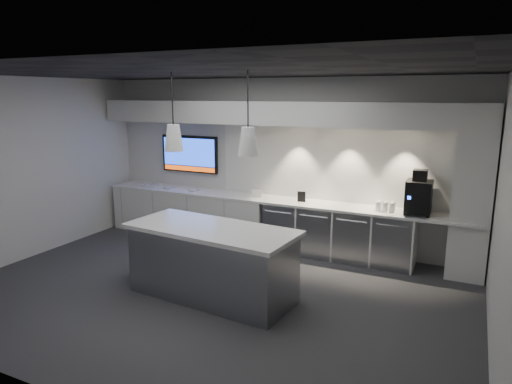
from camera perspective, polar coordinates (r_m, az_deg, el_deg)
The scene contains 28 objects.
floor at distance 6.56m, azimuth -5.91°, elevation -12.41°, with size 7.00×7.00×0.00m, color #333336.
ceiling at distance 5.98m, azimuth -6.56°, elevation 14.76°, with size 7.00×7.00×0.00m, color black.
wall_back at distance 8.29m, azimuth 2.93°, elevation 3.68°, with size 7.00×7.00×0.00m, color silver.
wall_front at distance 4.25m, azimuth -24.33°, elevation -5.66°, with size 7.00×7.00×0.00m, color silver.
wall_left at distance 8.46m, azimuth -26.83°, elevation 2.55°, with size 7.00×7.00×0.00m, color silver.
wall_right at distance 5.22m, azimuth 28.60°, elevation -2.90°, with size 7.00×7.00×0.00m, color silver.
back_counter at distance 8.11m, azimuth 2.00°, elevation -0.96°, with size 6.80×0.65×0.04m, color white.
left_base_cabinets at distance 9.04m, azimuth -8.24°, elevation -2.64°, with size 3.30×0.63×0.86m, color silver.
fridge_unit_a at distance 8.13m, azimuth 3.59°, elevation -4.26°, with size 0.60×0.61×0.85m, color gray.
fridge_unit_b at distance 7.93m, azimuth 7.83°, elevation -4.78°, with size 0.60×0.61×0.85m, color gray.
fridge_unit_c at distance 7.77m, azimuth 12.26°, elevation -5.31°, with size 0.60×0.61×0.85m, color gray.
fridge_unit_d at distance 7.66m, azimuth 16.87°, elevation -5.82°, with size 0.60×0.61×0.85m, color gray.
backsplash at distance 7.88m, azimuth 10.96°, elevation 3.40°, with size 4.60×0.03×1.30m, color silver.
soffit at distance 7.93m, azimuth 2.15°, elevation 9.84°, with size 6.90×0.60×0.40m, color silver.
column at distance 7.40m, azimuth 25.43°, elevation -0.10°, with size 0.55×0.55×2.60m, color silver.
wall_tv at distance 9.13m, azimuth -8.29°, elevation 4.74°, with size 1.25×0.07×0.72m.
island at distance 6.27m, azimuth -5.52°, elevation -8.68°, with size 2.40×1.19×0.98m.
bin at distance 7.18m, azimuth -14.15°, elevation -8.59°, with size 0.32×0.32×0.44m, color gray.
coffee_machine at distance 7.46m, azimuth 19.67°, elevation -0.46°, with size 0.39×0.55×0.69m.
sign_black at distance 7.88m, azimuth 5.70°, elevation -0.58°, with size 0.14×0.02×0.18m, color black.
sign_white at distance 8.15m, azimuth 0.08°, elevation -0.24°, with size 0.18×0.02×0.14m, color white.
cup_cluster at distance 7.49m, azimuth 15.87°, elevation -1.75°, with size 0.29×0.18×0.16m, color white, non-canonical shape.
tray_a at distance 9.55m, azimuth -13.65°, elevation 0.91°, with size 0.16×0.16×0.03m, color #BDBDBD.
tray_b at distance 9.36m, azimuth -12.75°, elevation 0.73°, with size 0.16×0.16×0.03m, color #BDBDBD.
tray_c at distance 9.11m, azimuth -10.85°, elevation 0.50°, with size 0.16×0.16×0.03m, color #BDBDBD.
tray_d at distance 8.79m, azimuth -7.79°, elevation 0.19°, with size 0.16×0.16×0.03m, color #BDBDBD.
pendant_left at distance 6.19m, azimuth -10.25°, elevation 6.72°, with size 0.25×0.25×1.05m.
pendant_right at distance 5.62m, azimuth -1.00°, elevation 6.37°, with size 0.25×0.25×1.05m.
Camera 1 is at (3.17, -5.06, 2.72)m, focal length 32.00 mm.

